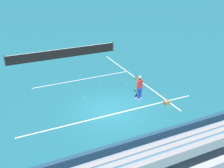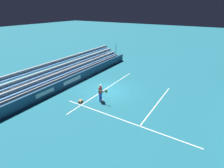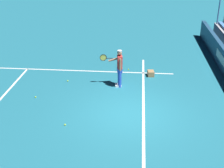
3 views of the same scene
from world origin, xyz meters
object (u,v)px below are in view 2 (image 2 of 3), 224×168
ball_box_cardboard (81,101)px  tennis_ball_on_baseline (121,109)px  tennis_ball_far_left (139,104)px  tennis_ball_near_player (85,109)px  tennis_player (101,93)px  tennis_ball_stray_back (132,91)px

ball_box_cardboard → tennis_ball_on_baseline: ball_box_cardboard is taller
tennis_ball_on_baseline → tennis_ball_far_left: size_ratio=1.00×
ball_box_cardboard → tennis_ball_near_player: size_ratio=6.06×
tennis_ball_near_player → tennis_ball_on_baseline: 3.27m
tennis_player → tennis_ball_stray_back: (-3.53, 1.71, -0.86)m
tennis_ball_near_player → tennis_ball_on_baseline: same height
tennis_ball_on_baseline → tennis_ball_near_player: bearing=-59.1°
ball_box_cardboard → tennis_ball_stray_back: size_ratio=6.06×
tennis_ball_far_left → tennis_player: bearing=-66.5°
tennis_ball_stray_back → tennis_ball_on_baseline: 3.88m
tennis_ball_far_left → ball_box_cardboard: bearing=-60.4°
tennis_ball_far_left → tennis_ball_on_baseline: bearing=-29.4°
ball_box_cardboard → tennis_ball_on_baseline: (-1.02, 3.93, -0.10)m
tennis_ball_stray_back → tennis_ball_far_left: same height
ball_box_cardboard → tennis_ball_stray_back: ball_box_cardboard is taller
tennis_ball_stray_back → tennis_ball_far_left: 2.67m
ball_box_cardboard → tennis_ball_near_player: bearing=59.7°
tennis_ball_stray_back → tennis_ball_near_player: size_ratio=1.00×
tennis_player → tennis_ball_near_player: 2.16m
tennis_ball_stray_back → tennis_ball_on_baseline: size_ratio=1.00×
tennis_ball_near_player → tennis_ball_stray_back: bearing=159.3°
tennis_ball_stray_back → tennis_ball_on_baseline: same height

